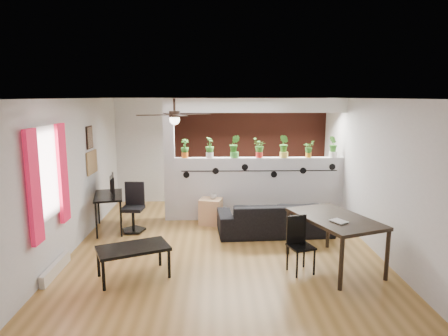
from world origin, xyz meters
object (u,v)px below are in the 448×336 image
ceiling_fan (175,116)px  coffee_table (133,250)px  sofa (275,218)px  potted_plant_6 (333,146)px  potted_plant_3 (259,147)px  folding_chair (299,239)px  cube_shelf (211,211)px  dining_table (335,222)px  computer_desk (108,198)px  potted_plant_0 (185,148)px  cup (213,196)px  potted_plant_5 (309,148)px  office_chair (134,211)px  potted_plant_2 (235,146)px  potted_plant_1 (210,147)px  potted_plant_4 (284,146)px

ceiling_fan → coffee_table: (-0.54, -1.03, -1.89)m
sofa → potted_plant_6: bearing=-148.4°
potted_plant_3 → folding_chair: 2.88m
cube_shelf → dining_table: (1.94, -2.16, 0.45)m
potted_plant_6 → computer_desk: size_ratio=0.42×
potted_plant_0 → dining_table: bearing=-45.2°
potted_plant_0 → sofa: 2.39m
cup → potted_plant_5: bearing=9.5°
potted_plant_0 → coffee_table: potted_plant_0 is taller
office_chair → coffee_table: bearing=-78.9°
potted_plant_0 → office_chair: bearing=-141.8°
folding_chair → ceiling_fan: bearing=156.1°
potted_plant_2 → potted_plant_1: bearing=180.0°
cup → folding_chair: (1.30, -2.31, -0.09)m
potted_plant_2 → sofa: size_ratio=0.23×
coffee_table → sofa: bearing=38.4°
sofa → dining_table: dining_table is taller
ceiling_fan → potted_plant_0: 1.95m
potted_plant_6 → sofa: size_ratio=0.22×
cube_shelf → computer_desk: computer_desk is taller
potted_plant_2 → computer_desk: potted_plant_2 is taller
sofa → coffee_table: 3.01m
cube_shelf → potted_plant_1: bearing=106.3°
potted_plant_2 → potted_plant_3: (0.53, -0.00, -0.03)m
coffee_table → potted_plant_5: bearing=41.5°
potted_plant_3 → potted_plant_5: bearing=0.0°
potted_plant_0 → cube_shelf: 1.44m
potted_plant_0 → cup: (0.60, -0.34, -0.97)m
cube_shelf → potted_plant_0: bearing=161.0°
potted_plant_1 → coffee_table: 3.25m
ceiling_fan → potted_plant_3: bearing=48.4°
office_chair → coffee_table: office_chair is taller
dining_table → potted_plant_3: bearing=110.0°
cup → coffee_table: 2.75m
cube_shelf → dining_table: 2.94m
ceiling_fan → potted_plant_4: size_ratio=2.46×
potted_plant_0 → potted_plant_1: (0.53, 0.00, 0.02)m
potted_plant_4 → office_chair: 3.38m
potted_plant_1 → potted_plant_2: size_ratio=0.91×
computer_desk → dining_table: bearing=-24.6°
potted_plant_4 → folding_chair: size_ratio=0.57×
ceiling_fan → cube_shelf: bearing=68.8°
potted_plant_5 → potted_plant_6: potted_plant_6 is taller
coffee_table → ceiling_fan: bearing=62.2°
potted_plant_5 → potted_plant_3: bearing=-180.0°
potted_plant_5 → dining_table: 2.64m
potted_plant_4 → potted_plant_5: 0.53m
potted_plant_4 → potted_plant_5: (0.53, 0.00, -0.06)m
ceiling_fan → coffee_table: ceiling_fan is taller
potted_plant_6 → sofa: 2.11m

